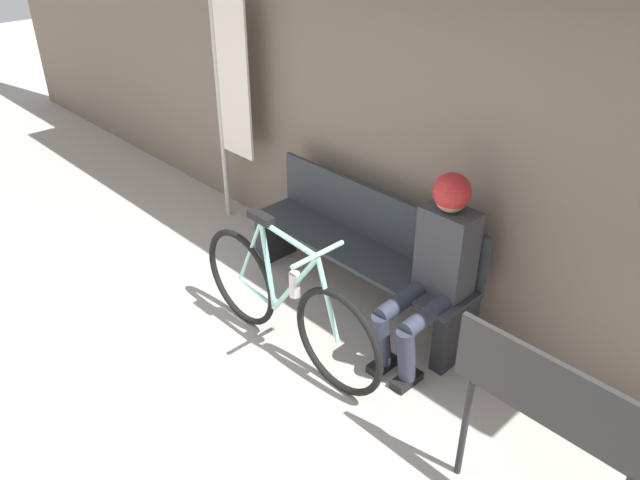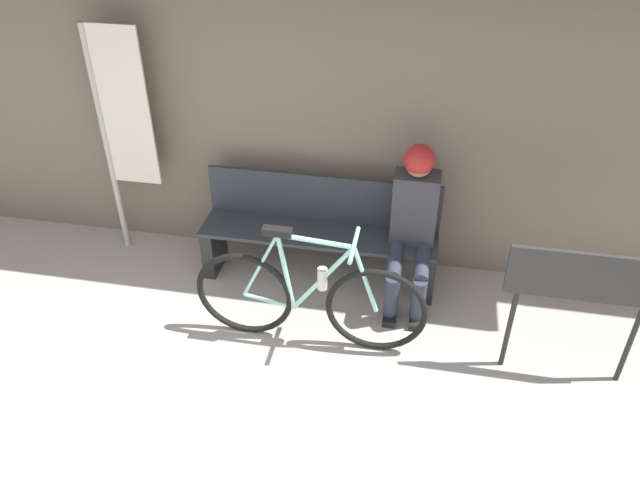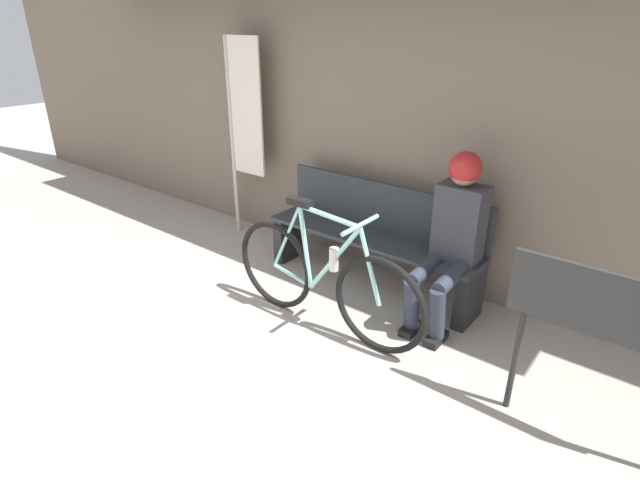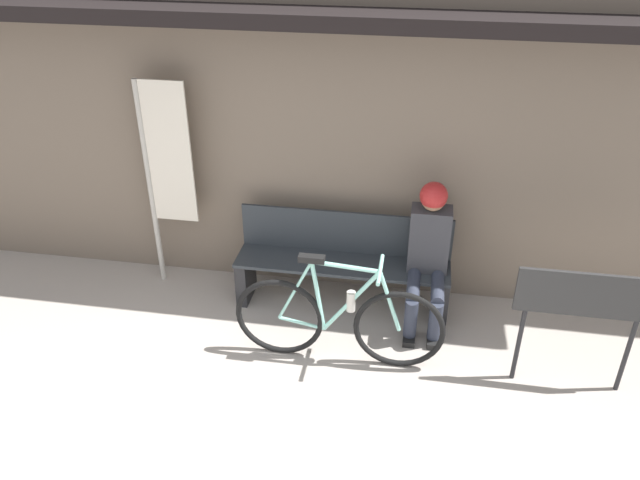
% 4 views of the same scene
% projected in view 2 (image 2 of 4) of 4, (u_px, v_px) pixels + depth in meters
% --- Properties ---
extents(storefront_wall, '(12.00, 0.56, 3.20)m').
position_uv_depth(storefront_wall, '(284.00, 65.00, 4.67)').
color(storefront_wall, '#756656').
rests_on(storefront_wall, ground_plane).
extents(park_bench_near, '(1.89, 0.42, 0.87)m').
position_uv_depth(park_bench_near, '(320.00, 233.00, 5.03)').
color(park_bench_near, '#2D3338').
rests_on(park_bench_near, ground_plane).
extents(bicycle, '(1.67, 0.40, 0.97)m').
position_uv_depth(bicycle, '(309.00, 299.00, 4.41)').
color(bicycle, black).
rests_on(bicycle, ground_plane).
extents(person_seated, '(0.34, 0.65, 1.29)m').
position_uv_depth(person_seated, '(414.00, 217.00, 4.64)').
color(person_seated, '#2D3342').
rests_on(person_seated, ground_plane).
extents(banner_pole, '(0.45, 0.05, 1.97)m').
position_uv_depth(banner_pole, '(119.00, 121.00, 4.91)').
color(banner_pole, '#B7B2A8').
rests_on(banner_pole, ground_plane).
extents(signboard, '(0.97, 0.04, 1.02)m').
position_uv_depth(signboard, '(584.00, 286.00, 3.93)').
color(signboard, '#232326').
rests_on(signboard, ground_plane).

